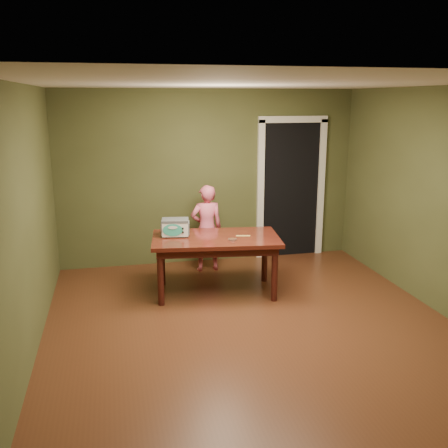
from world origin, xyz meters
name	(u,v)px	position (x,y,z in m)	size (l,w,h in m)	color
floor	(254,329)	(0.00, 0.00, 0.00)	(5.00, 5.00, 0.00)	#502816
room_shell	(256,174)	(0.00, 0.00, 1.71)	(4.52, 5.02, 2.61)	#4A4F2A
doorway	(284,187)	(1.30, 2.78, 1.06)	(1.10, 0.66, 2.25)	black
dining_table	(216,244)	(-0.18, 1.15, 0.65)	(1.70, 1.09, 0.75)	#3C130D
toy_oven	(175,227)	(-0.68, 1.31, 0.87)	(0.39, 0.29, 0.22)	#4C4F54
baking_pan	(232,239)	(-0.02, 0.94, 0.76)	(0.10, 0.10, 0.02)	silver
spatula	(243,236)	(0.16, 1.10, 0.75)	(0.18, 0.03, 0.01)	#E3CB63
child	(207,228)	(-0.13, 2.04, 0.63)	(0.46, 0.30, 1.27)	#ED6181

